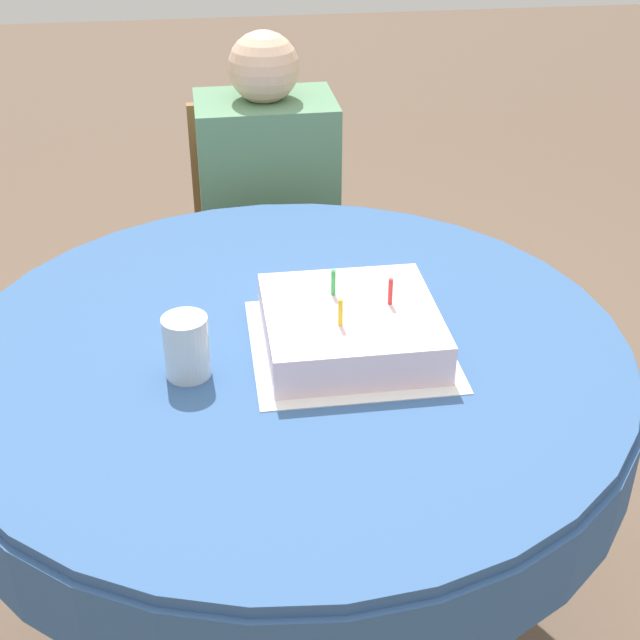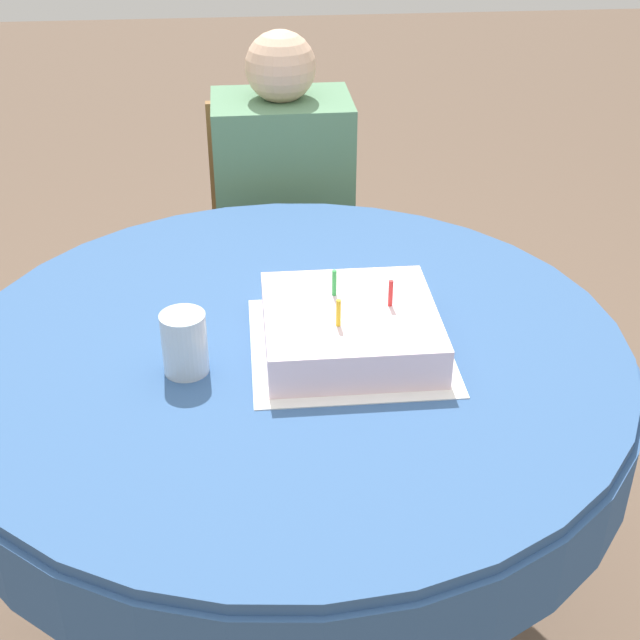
{
  "view_description": "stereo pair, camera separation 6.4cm",
  "coord_description": "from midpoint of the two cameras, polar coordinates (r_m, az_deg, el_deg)",
  "views": [
    {
      "loc": [
        -0.13,
        -1.32,
        1.61
      ],
      "look_at": [
        0.05,
        -0.01,
        0.81
      ],
      "focal_mm": 50.0,
      "sensor_mm": 36.0,
      "label": 1
    },
    {
      "loc": [
        -0.07,
        -1.33,
        1.61
      ],
      "look_at": [
        0.05,
        -0.01,
        0.81
      ],
      "focal_mm": 50.0,
      "sensor_mm": 36.0,
      "label": 2
    }
  ],
  "objects": [
    {
      "name": "ground_plane",
      "position": [
        2.09,
        -0.56,
        -19.2
      ],
      "size": [
        12.0,
        12.0,
        0.0
      ],
      "primitive_type": "plane",
      "color": "brown"
    },
    {
      "name": "dining_table",
      "position": [
        1.63,
        -0.68,
        -3.92
      ],
      "size": [
        1.21,
        1.21,
        0.76
      ],
      "color": "#335689",
      "rests_on": "ground_plane"
    },
    {
      "name": "chair",
      "position": [
        2.52,
        -1.65,
        4.6
      ],
      "size": [
        0.44,
        0.44,
        0.87
      ],
      "rotation": [
        0.0,
        0.0,
        0.01
      ],
      "color": "brown",
      "rests_on": "ground_plane"
    },
    {
      "name": "person",
      "position": [
        2.36,
        -1.54,
        7.56
      ],
      "size": [
        0.35,
        0.35,
        1.1
      ],
      "rotation": [
        0.0,
        0.0,
        0.01
      ],
      "color": "#DBB293",
      "rests_on": "ground_plane"
    },
    {
      "name": "napkin",
      "position": [
        1.56,
        3.09,
        -1.65
      ],
      "size": [
        0.35,
        0.35,
        0.0
      ],
      "color": "white",
      "rests_on": "dining_table"
    },
    {
      "name": "birthday_cake",
      "position": [
        1.54,
        3.12,
        -0.49
      ],
      "size": [
        0.3,
        0.3,
        0.12
      ],
      "color": "silver",
      "rests_on": "dining_table"
    },
    {
      "name": "drinking_glass",
      "position": [
        1.48,
        -7.45,
        -1.49
      ],
      "size": [
        0.08,
        0.08,
        0.11
      ],
      "color": "silver",
      "rests_on": "dining_table"
    }
  ]
}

